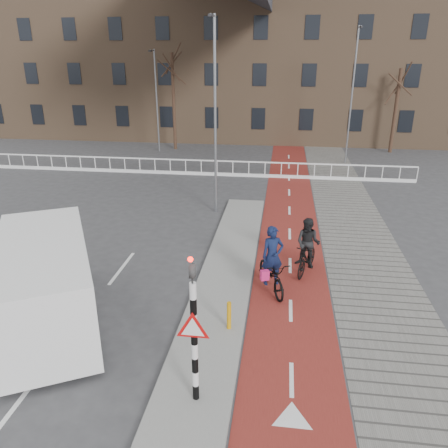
# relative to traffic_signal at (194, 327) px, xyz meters

# --- Properties ---
(ground) EXTENTS (120.00, 120.00, 0.00)m
(ground) POSITION_rel_traffic_signal_xyz_m (0.60, 2.02, -1.99)
(ground) COLOR #38383A
(ground) RESTS_ON ground
(bike_lane) EXTENTS (2.50, 60.00, 0.01)m
(bike_lane) POSITION_rel_traffic_signal_xyz_m (2.10, 12.02, -1.98)
(bike_lane) COLOR maroon
(bike_lane) RESTS_ON ground
(sidewalk) EXTENTS (3.00, 60.00, 0.01)m
(sidewalk) POSITION_rel_traffic_signal_xyz_m (4.90, 12.02, -1.98)
(sidewalk) COLOR slate
(sidewalk) RESTS_ON ground
(curb_island) EXTENTS (1.80, 16.00, 0.12)m
(curb_island) POSITION_rel_traffic_signal_xyz_m (-0.10, 6.02, -1.93)
(curb_island) COLOR gray
(curb_island) RESTS_ON ground
(traffic_signal) EXTENTS (0.80, 0.80, 3.68)m
(traffic_signal) POSITION_rel_traffic_signal_xyz_m (0.00, 0.00, 0.00)
(traffic_signal) COLOR black
(traffic_signal) RESTS_ON curb_island
(bollard) EXTENTS (0.12, 0.12, 0.82)m
(bollard) POSITION_rel_traffic_signal_xyz_m (0.39, 2.72, -1.46)
(bollard) COLOR #CC8B0B
(bollard) RESTS_ON curb_island
(cyclist_near) EXTENTS (1.49, 2.27, 2.20)m
(cyclist_near) POSITION_rel_traffic_signal_xyz_m (1.47, 5.18, -1.24)
(cyclist_near) COLOR black
(cyclist_near) RESTS_ON bike_lane
(cyclist_far) EXTENTS (1.14, 1.94, 2.01)m
(cyclist_far) POSITION_rel_traffic_signal_xyz_m (2.64, 6.56, -1.15)
(cyclist_far) COLOR black
(cyclist_far) RESTS_ON bike_lane
(van) EXTENTS (4.74, 6.13, 2.46)m
(van) POSITION_rel_traffic_signal_xyz_m (-4.67, 2.45, -0.69)
(van) COLOR white
(van) RESTS_ON ground
(railing) EXTENTS (28.00, 0.10, 0.99)m
(railing) POSITION_rel_traffic_signal_xyz_m (-4.40, 19.02, -1.68)
(railing) COLOR silver
(railing) RESTS_ON ground
(townhouse_row) EXTENTS (46.00, 10.00, 15.90)m
(townhouse_row) POSITION_rel_traffic_signal_xyz_m (-2.40, 34.02, 5.82)
(townhouse_row) COLOR #7F6047
(townhouse_row) RESTS_ON ground
(tree_mid) EXTENTS (0.24, 0.24, 7.24)m
(tree_mid) POSITION_rel_traffic_signal_xyz_m (-6.93, 26.68, 1.63)
(tree_mid) COLOR #331F16
(tree_mid) RESTS_ON ground
(tree_right) EXTENTS (0.27, 0.27, 6.18)m
(tree_right) POSITION_rel_traffic_signal_xyz_m (9.90, 27.70, 1.10)
(tree_right) COLOR #331F16
(tree_right) RESTS_ON ground
(streetlight_near) EXTENTS (0.12, 0.12, 8.73)m
(streetlight_near) POSITION_rel_traffic_signal_xyz_m (-1.46, 12.40, 2.38)
(streetlight_near) COLOR slate
(streetlight_near) RESTS_ON ground
(streetlight_left) EXTENTS (0.12, 0.12, 7.49)m
(streetlight_left) POSITION_rel_traffic_signal_xyz_m (-8.00, 25.75, 1.75)
(streetlight_left) COLOR slate
(streetlight_left) RESTS_ON ground
(streetlight_right) EXTENTS (0.12, 0.12, 8.84)m
(streetlight_right) POSITION_rel_traffic_signal_xyz_m (6.03, 23.74, 2.43)
(streetlight_right) COLOR slate
(streetlight_right) RESTS_ON ground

